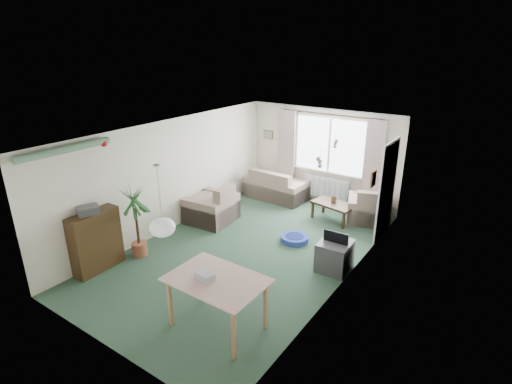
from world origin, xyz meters
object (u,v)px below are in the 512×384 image
Objects in this scene: armchair_left at (211,203)px; tv_cube at (335,256)px; bookshelf at (96,241)px; pet_bed at (295,239)px; sofa at (276,184)px; dining_table at (218,304)px; coffee_table at (333,212)px; armchair_corner at (369,204)px; houseplant at (137,221)px.

armchair_left reaches higher than tv_cube.
pet_bed is at bearing 49.06° from bookshelf.
dining_table is at bearing 114.59° from sofa.
armchair_left reaches higher than sofa.
armchair_left is 2.82m from coffee_table.
sofa is at bearing 112.34° from dining_table.
coffee_table is at bearing 57.11° from bookshelf.
dining_table is (0.16, -4.36, 0.18)m from coffee_table.
armchair_left is at bearing 14.03° from armchair_corner.
sofa is at bearing 130.52° from pet_bed.
dining_table reaches higher than coffee_table.
dining_table is (2.80, -0.01, -0.17)m from bookshelf.
coffee_table is (1.83, -0.47, -0.18)m from sofa.
houseplant is (-0.59, -4.08, 0.33)m from sofa.
dining_table is at bearing -1.76° from bookshelf.
dining_table is 2.10× the size of tv_cube.
tv_cube is (0.74, 2.41, -0.12)m from dining_table.
pet_bed is at bearing 152.18° from tv_cube.
tv_cube is 1.04× the size of pet_bed.
sofa is 3.65m from tv_cube.
pet_bed is (2.08, 0.19, -0.39)m from armchair_left.
tv_cube is at bearing 26.56° from houseplant.
armchair_corner is 5.83m from bookshelf.
houseplant is 2.70m from dining_table.
bookshelf is (-2.65, -4.35, 0.34)m from coffee_table.
armchair_left is at bearing -174.65° from pet_bed.
armchair_left is 2.12m from pet_bed.
dining_table is at bearing -16.25° from houseplant.
bookshelf is 0.79m from houseplant.
sofa reaches higher than coffee_table.
tv_cube is 1.27m from pet_bed.
coffee_table is at bearing 13.16° from armchair_corner.
dining_table is at bearing -82.60° from pet_bed.
pet_bed is (2.19, 2.21, -0.67)m from houseplant.
sofa is 2.50m from armchair_corner.
pet_bed is at bearing 90.79° from armchair_left.
bookshelf is at bearing -121.30° from coffee_table.
dining_table is (-0.51, -4.80, -0.02)m from armchair_corner.
sofa is at bearing 136.60° from tv_cube.
sofa is 2.49m from pet_bed.
coffee_table is at bearing 112.86° from tv_cube.
armchair_left is at bearing 131.72° from dining_table.
sofa is 1.09× the size of houseplant.
bookshelf is 0.77× the size of houseplant.
houseplant reaches higher than sofa.
tv_cube is (0.22, -2.40, -0.14)m from armchair_corner.
coffee_table is 4.38m from houseplant.
sofa is at bearing 78.79° from bookshelf.
armchair_corner reaches higher than pet_bed.
dining_table is (2.46, -2.76, -0.06)m from armchair_left.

